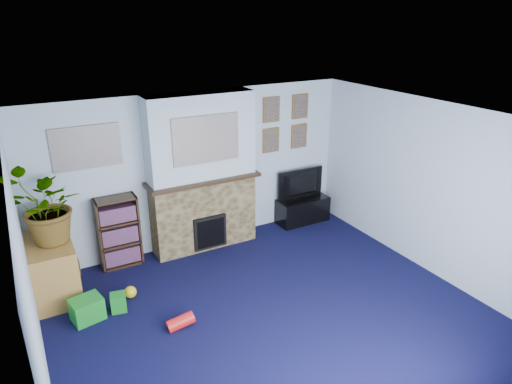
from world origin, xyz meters
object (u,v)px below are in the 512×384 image
bookshelf (119,233)px  sideboard (53,271)px  tv_stand (303,210)px  television (303,185)px

bookshelf → sideboard: size_ratio=1.07×
tv_stand → sideboard: (-4.08, -0.28, 0.12)m
tv_stand → television: bearing=90.0°
tv_stand → sideboard: size_ratio=0.93×
television → tv_stand: bearing=91.4°
tv_stand → bookshelf: size_ratio=0.87×
tv_stand → television: (0.00, 0.02, 0.46)m
tv_stand → sideboard: 4.10m
television → sideboard: size_ratio=0.89×
bookshelf → sideboard: 1.02m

